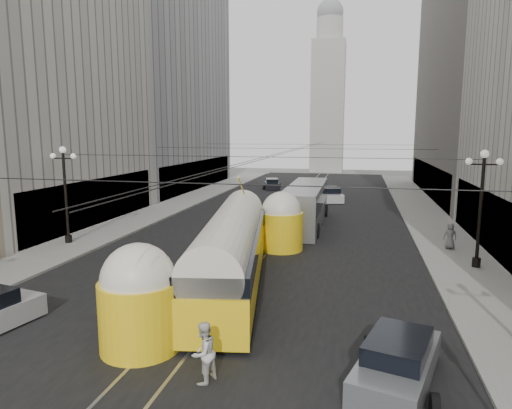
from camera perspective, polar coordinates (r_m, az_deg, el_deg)
The scene contains 19 objects.
road at distance 41.80m, azimuth 4.08°, elevation -1.23°, with size 20.00×85.00×0.02m, color black.
sidewalk_left at distance 48.32m, azimuth -9.47°, elevation 0.16°, with size 4.00×72.00×0.15m, color gray.
sidewalk_right at distance 45.14m, azimuth 20.02°, elevation -0.89°, with size 4.00×72.00×0.15m, color gray.
rail_left at distance 41.91m, azimuth 3.07°, elevation -1.19°, with size 0.12×85.00×0.04m, color gray.
rail_right at distance 41.69m, azimuth 5.10°, elevation -1.27°, with size 0.12×85.00×0.04m, color gray.
building_left_mid at distance 42.63m, azimuth -27.64°, elevation 21.46°, with size 12.60×20.60×34.60m.
building_left_far at distance 62.34m, azimuth -12.56°, elevation 15.16°, with size 12.60×28.60×28.60m.
building_right_far at distance 58.51m, azimuth 27.55°, elevation 16.78°, with size 12.60×32.60×32.60m.
distant_tower at distance 88.70m, azimuth 9.02°, elevation 13.81°, with size 6.00×6.00×31.36m.
lamppost_left_mid at distance 32.42m, azimuth -22.74°, elevation 1.80°, with size 1.86×0.44×6.37m.
lamppost_right_mid at distance 27.19m, azimuth 26.31°, elevation 0.29°, with size 1.86×0.44×6.37m.
catenary at distance 40.14m, azimuth 4.12°, elevation 6.80°, with size 25.00×72.00×0.23m.
streetcar at distance 22.32m, azimuth -3.09°, elevation -5.45°, with size 5.23×17.11×3.80m.
city_bus at distance 36.71m, azimuth 6.20°, elevation 0.13°, with size 2.96×12.81×3.25m.
sedan_grey at distance 15.03m, azimuth 17.26°, elevation -18.23°, with size 3.06×4.91×1.44m.
sedan_white_far at distance 50.20m, azimuth 9.26°, elevation 1.21°, with size 3.18×5.21×1.53m.
sedan_dark_far at distance 60.61m, azimuth 2.01°, elevation 2.57°, with size 2.74×4.57×1.35m.
pedestrian_crossing_b at distance 14.35m, azimuth -6.60°, elevation -17.92°, with size 0.92×0.71×1.89m, color silver.
pedestrian_sidewalk_right at distance 31.21m, azimuth 23.11°, elevation -3.63°, with size 0.82×0.50×1.67m, color slate.
Camera 1 is at (6.19, -8.16, 7.44)m, focal length 32.00 mm.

